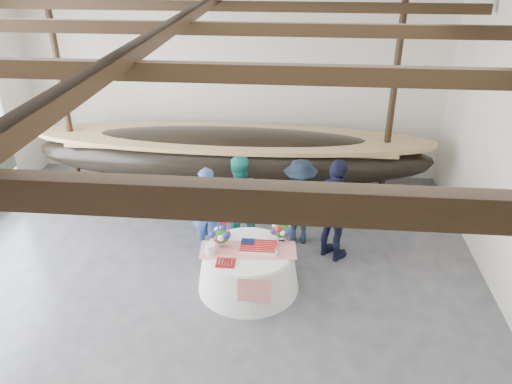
{
  "coord_description": "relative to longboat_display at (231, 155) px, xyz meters",
  "views": [
    {
      "loc": [
        1.65,
        -5.59,
        5.38
      ],
      "look_at": [
        0.87,
        2.7,
        1.11
      ],
      "focal_mm": 35.0,
      "sensor_mm": 36.0,
      "label": 1
    }
  ],
  "objects": [
    {
      "name": "wall_back",
      "position": [
        -0.14,
        1.46,
        1.19
      ],
      "size": [
        10.0,
        0.02,
        4.5
      ],
      "primitive_type": "cube",
      "color": "silver",
      "rests_on": "ground"
    },
    {
      "name": "guest_man_left",
      "position": [
        1.56,
        -1.71,
        -0.19
      ],
      "size": [
        1.15,
        0.71,
        1.73
      ],
      "primitive_type": "imported",
      "rotation": [
        0.0,
        0.0,
        3.2
      ],
      "color": "black",
      "rests_on": "ground"
    },
    {
      "name": "guest_woman_teal",
      "position": [
        0.38,
        -1.79,
        -0.16
      ],
      "size": [
        1.03,
        0.9,
        1.8
      ],
      "primitive_type": "imported",
      "rotation": [
        0.0,
        0.0,
        3.42
      ],
      "color": "teal",
      "rests_on": "ground"
    },
    {
      "name": "longboat_display",
      "position": [
        0.0,
        0.0,
        0.0
      ],
      "size": [
        8.84,
        1.77,
        1.66
      ],
      "color": "black",
      "rests_on": "ground"
    },
    {
      "name": "guest_woman_blue",
      "position": [
        -0.14,
        -2.17,
        -0.19
      ],
      "size": [
        0.63,
        0.42,
        1.73
      ],
      "primitive_type": "imported",
      "rotation": [
        0.0,
        0.0,
        3.15
      ],
      "color": "navy",
      "rests_on": "ground"
    },
    {
      "name": "ceiling",
      "position": [
        -0.14,
        -4.54,
        3.44
      ],
      "size": [
        10.0,
        12.0,
        0.01
      ],
      "primitive_type": "cube",
      "color": "white",
      "rests_on": "wall_back"
    },
    {
      "name": "floor",
      "position": [
        -0.14,
        -4.54,
        -1.06
      ],
      "size": [
        10.0,
        12.0,
        0.01
      ],
      "primitive_type": "cube",
      "color": "#3D3D42",
      "rests_on": "ground"
    },
    {
      "name": "pavilion_structure",
      "position": [
        -0.14,
        -3.76,
        2.94
      ],
      "size": [
        9.8,
        11.76,
        4.5
      ],
      "color": "black",
      "rests_on": "ground"
    },
    {
      "name": "guest_man_right",
      "position": [
        2.21,
        -2.21,
        -0.07
      ],
      "size": [
        1.2,
        1.11,
        1.97
      ],
      "primitive_type": "imported",
      "rotation": [
        0.0,
        0.0,
        2.45
      ],
      "color": "black",
      "rests_on": "ground"
    },
    {
      "name": "banquet_table",
      "position": [
        0.73,
        -3.24,
        -0.69
      ],
      "size": [
        1.72,
        1.72,
        0.74
      ],
      "color": "white",
      "rests_on": "ground"
    },
    {
      "name": "tabletop_items",
      "position": [
        0.72,
        -3.1,
        -0.17
      ],
      "size": [
        1.63,
        1.04,
        0.4
      ],
      "color": "red",
      "rests_on": "banquet_table"
    }
  ]
}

